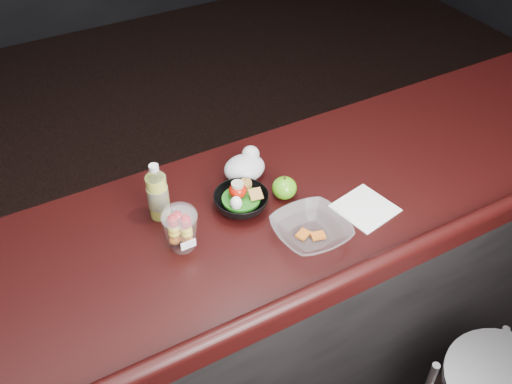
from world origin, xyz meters
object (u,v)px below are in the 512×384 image
Objects in this scene: green_apple at (284,188)px; snack_bowl at (241,200)px; lemonade_bottle at (158,195)px; takeout_bowl at (311,231)px; fruit_cup at (180,227)px.

green_apple is 0.40× the size of snack_bowl.
lemonade_bottle reaches higher than green_apple.
snack_bowl is at bearing 119.80° from takeout_bowl.
green_apple is 0.19m from takeout_bowl.
green_apple is (0.36, 0.04, -0.04)m from fruit_cup.
fruit_cup is at bearing -164.93° from snack_bowl.
snack_bowl is (-0.14, 0.02, -0.00)m from green_apple.
lemonade_bottle is 1.32× the size of fruit_cup.
takeout_bowl is (0.34, -0.15, -0.05)m from fruit_cup.
lemonade_bottle reaches higher than snack_bowl.
snack_bowl is 0.93× the size of takeout_bowl.
snack_bowl is at bearing -21.74° from lemonade_bottle.
takeout_bowl is at bearing -60.20° from snack_bowl.
fruit_cup is at bearing 156.28° from takeout_bowl.
fruit_cup is 0.72× the size of snack_bowl.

